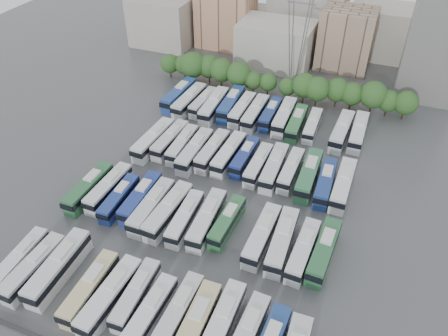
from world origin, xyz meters
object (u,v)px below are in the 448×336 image
at_px(bus_r1_s5, 168,211).
at_px(bus_r2_s8, 258,165).
at_px(bus_r1_s4, 152,207).
at_px(bus_r3_s12, 342,131).
at_px(bus_r3_s6, 255,113).
at_px(bus_r2_s6, 229,154).
at_px(bus_r2_s9, 274,167).
at_px(bus_r2_s12, 325,183).
at_px(bus_r1_s7, 207,219).
at_px(bus_r2_s10, 291,170).
at_px(bus_r2_s11, 309,175).
at_px(bus_r2_s4, 195,151).
at_px(bus_r0_s2, 59,267).
at_px(bus_r0_s8, 179,311).
at_px(bus_r2_s13, 343,185).
at_px(electricity_pylon, 300,13).
at_px(apartment_tower, 438,44).
at_px(bus_r1_s8, 227,222).
at_px(bus_r0_s11, 246,335).
at_px(bus_r0_s7, 150,313).
at_px(bus_r3_s3, 214,106).
at_px(bus_r1_s1, 109,188).
at_px(bus_r3_s2, 203,102).
at_px(bus_r3_s9, 296,123).
at_px(bus_r3_s10, 312,125).
at_px(bus_r1_s3, 141,198).
at_px(bus_r2_s3, 182,145).
at_px(bus_r1_s11, 282,241).
at_px(bus_r3_s13, 358,132).
at_px(bus_r2_s1, 153,140).
at_px(bus_r3_s8, 284,116).
at_px(bus_r3_s5, 242,109).
at_px(bus_r3_s4, 231,104).
at_px(bus_r1_s13, 324,251).
at_px(bus_r3_s0, 179,95).
at_px(bus_r0_s5, 110,296).
at_px(bus_r0_s1, 34,268).
at_px(bus_r0_s10, 222,324).
at_px(bus_r1_s12, 303,250).
at_px(bus_r3_s7, 270,114).
at_px(bus_r0_s4, 90,288).
at_px(bus_r1_s2, 119,198).
at_px(bus_r3_s1, 189,100).

relative_size(bus_r1_s5, bus_r2_s8, 1.13).
xyz_separation_m(bus_r1_s4, bus_r3_s12, (26.46, 35.96, 0.07)).
bearing_deg(bus_r3_s6, bus_r2_s6, -89.68).
relative_size(bus_r2_s9, bus_r2_s12, 1.04).
height_order(bus_r1_s7, bus_r2_s10, bus_r1_s7).
bearing_deg(bus_r2_s11, bus_r2_s4, -178.72).
xyz_separation_m(bus_r0_s2, bus_r0_s8, (19.97, 0.13, -0.28)).
bearing_deg(bus_r1_s5, bus_r2_s13, 36.97).
bearing_deg(electricity_pylon, bus_r3_s6, -100.01).
relative_size(apartment_tower, bus_r1_s8, 2.30).
bearing_deg(bus_r0_s11, bus_r0_s7, -169.83).
relative_size(apartment_tower, bus_r3_s3, 1.91).
height_order(bus_r1_s1, bus_r3_s2, bus_r1_s1).
bearing_deg(bus_r2_s10, bus_r3_s9, 101.11).
height_order(bus_r3_s2, bus_r3_s6, bus_r3_s6).
distance_m(bus_r3_s2, bus_r3_s10, 26.48).
bearing_deg(bus_r3_s10, bus_r2_s11, -81.28).
distance_m(bus_r1_s3, bus_r2_s3, 17.59).
distance_m(bus_r1_s11, bus_r3_s13, 36.99).
height_order(bus_r2_s1, bus_r3_s8, bus_r2_s1).
height_order(bus_r2_s10, bus_r3_s5, bus_r3_s5).
bearing_deg(bus_r2_s1, bus_r3_s8, 42.07).
relative_size(electricity_pylon, bus_r1_s4, 2.63).
distance_m(bus_r1_s7, bus_r3_s4, 38.45).
relative_size(bus_r1_s13, bus_r3_s0, 0.93).
relative_size(bus_r0_s5, bus_r2_s9, 1.01).
bearing_deg(bus_r3_s13, bus_r0_s5, -115.78).
xyz_separation_m(bus_r0_s1, bus_r3_s13, (39.82, 55.22, 0.09)).
relative_size(bus_r0_s10, bus_r1_s8, 1.11).
height_order(bus_r1_s12, bus_r1_s13, bus_r1_s13).
relative_size(apartment_tower, bus_r2_s13, 1.97).
relative_size(bus_r0_s1, bus_r3_s7, 1.05).
bearing_deg(electricity_pylon, bus_r3_s5, -109.30).
bearing_deg(apartment_tower, bus_r1_s4, -123.21).
bearing_deg(apartment_tower, bus_r3_s3, -147.48).
bearing_deg(bus_r0_s2, bus_r2_s9, 54.52).
bearing_deg(apartment_tower, bus_r3_s5, -144.37).
bearing_deg(bus_r2_s12, bus_r0_s4, -129.08).
xyz_separation_m(bus_r2_s1, bus_r2_s11, (32.91, 0.65, 0.01)).
xyz_separation_m(bus_r2_s8, bus_r3_s9, (3.22, 17.23, 0.11)).
height_order(bus_r2_s9, bus_r3_s0, bus_r3_s0).
xyz_separation_m(bus_r1_s1, bus_r1_s3, (6.78, -0.17, -0.00)).
distance_m(bus_r1_s2, bus_r3_s4, 38.46).
distance_m(bus_r0_s1, bus_r2_s8, 43.32).
xyz_separation_m(bus_r1_s12, bus_r3_s9, (-10.12, 35.47, 0.04)).
height_order(bus_r1_s11, bus_r2_s13, bus_r2_s13).
bearing_deg(bus_r0_s7, bus_r0_s4, 179.34).
distance_m(bus_r3_s1, bus_r3_s3, 6.43).
xyz_separation_m(bus_r3_s10, bus_r3_s13, (9.83, 0.78, 0.24)).
relative_size(bus_r0_s10, bus_r3_s9, 1.01).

